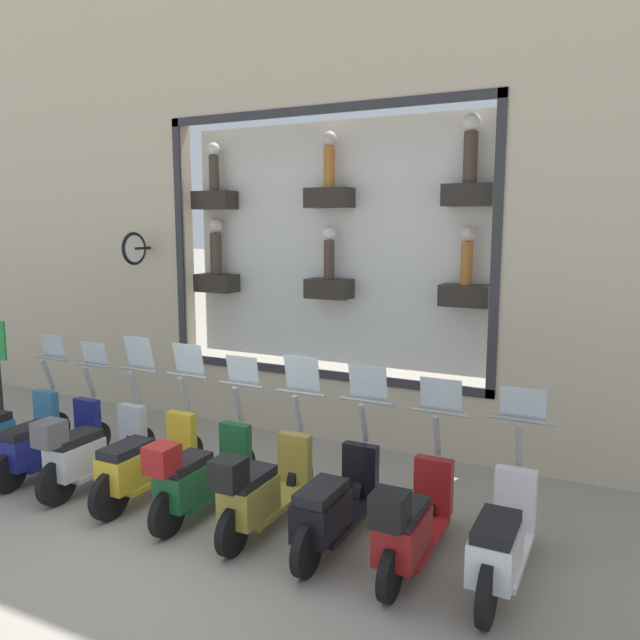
{
  "coord_description": "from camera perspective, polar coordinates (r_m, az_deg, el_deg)",
  "views": [
    {
      "loc": [
        -4.37,
        -3.91,
        3.08
      ],
      "look_at": [
        2.16,
        -0.64,
        1.96
      ],
      "focal_mm": 35.0,
      "sensor_mm": 36.0,
      "label": 1
    }
  ],
  "objects": [
    {
      "name": "building_facade",
      "position": [
        9.11,
        0.49,
        21.76
      ],
      "size": [
        1.18,
        36.0,
        10.07
      ],
      "color": "beige",
      "rests_on": "ground_plane"
    },
    {
      "name": "scooter_silver_6",
      "position": [
        7.91,
        -20.28,
        -11.05
      ],
      "size": [
        1.8,
        0.6,
        1.68
      ],
      "color": "black",
      "rests_on": "ground_plane"
    },
    {
      "name": "scooter_navy_7",
      "position": [
        8.53,
        -23.66,
        -10.25
      ],
      "size": [
        1.79,
        0.61,
        1.54
      ],
      "color": "black",
      "rests_on": "ground_plane"
    },
    {
      "name": "scooter_olive_3",
      "position": [
        6.49,
        -5.43,
        -15.06
      ],
      "size": [
        1.79,
        0.6,
        1.66
      ],
      "color": "black",
      "rests_on": "ground_plane"
    },
    {
      "name": "scooter_teal_8",
      "position": [
        9.12,
        -26.84,
        -9.15
      ],
      "size": [
        1.8,
        0.61,
        1.58
      ],
      "color": "black",
      "rests_on": "ground_plane"
    },
    {
      "name": "scooter_white_0",
      "position": [
        5.79,
        16.28,
        -18.8
      ],
      "size": [
        1.81,
        0.61,
        1.58
      ],
      "color": "black",
      "rests_on": "ground_plane"
    },
    {
      "name": "ground_plane",
      "position": [
        6.63,
        -14.26,
        -19.26
      ],
      "size": [
        120.0,
        120.0,
        0.0
      ],
      "primitive_type": "plane",
      "color": "gray"
    },
    {
      "name": "scooter_yellow_5",
      "position": [
        7.44,
        -15.67,
        -12.4
      ],
      "size": [
        1.8,
        0.6,
        1.66
      ],
      "color": "black",
      "rests_on": "ground_plane"
    },
    {
      "name": "scooter_green_4",
      "position": [
        6.91,
        -11.12,
        -13.69
      ],
      "size": [
        1.8,
        0.61,
        1.58
      ],
      "color": "black",
      "rests_on": "ground_plane"
    },
    {
      "name": "scooter_black_2",
      "position": [
        6.21,
        1.31,
        -16.53
      ],
      "size": [
        1.8,
        0.6,
        1.64
      ],
      "color": "black",
      "rests_on": "ground_plane"
    },
    {
      "name": "scooter_red_1",
      "position": [
        5.88,
        8.27,
        -17.82
      ],
      "size": [
        1.79,
        0.61,
        1.58
      ],
      "color": "black",
      "rests_on": "ground_plane"
    }
  ]
}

